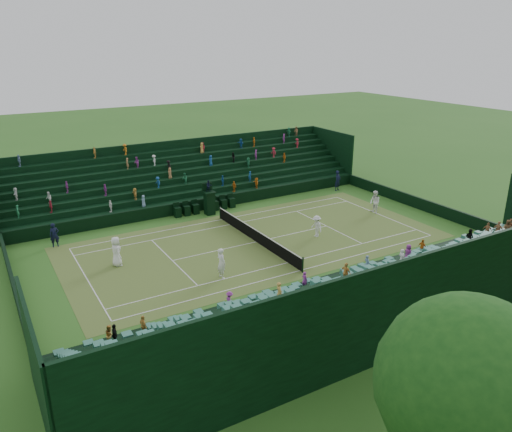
% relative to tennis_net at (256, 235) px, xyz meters
% --- Properties ---
extents(ground, '(160.00, 160.00, 0.00)m').
position_rel_tennis_net_xyz_m(ground, '(0.00, 0.00, -0.53)').
color(ground, '#316820').
rests_on(ground, ground).
extents(court_surface, '(12.97, 26.77, 0.01)m').
position_rel_tennis_net_xyz_m(court_surface, '(0.00, 0.00, -0.52)').
color(court_surface, '#3C7627').
rests_on(court_surface, ground).
extents(perimeter_wall_north, '(17.17, 0.20, 1.00)m').
position_rel_tennis_net_xyz_m(perimeter_wall_north, '(0.00, 15.88, -0.03)').
color(perimeter_wall_north, black).
rests_on(perimeter_wall_north, ground).
extents(perimeter_wall_south, '(17.17, 0.20, 1.00)m').
position_rel_tennis_net_xyz_m(perimeter_wall_south, '(0.00, -15.88, -0.03)').
color(perimeter_wall_south, black).
rests_on(perimeter_wall_south, ground).
extents(perimeter_wall_east, '(0.20, 31.77, 1.00)m').
position_rel_tennis_net_xyz_m(perimeter_wall_east, '(8.48, 0.00, -0.03)').
color(perimeter_wall_east, black).
rests_on(perimeter_wall_east, ground).
extents(perimeter_wall_west, '(0.20, 31.77, 1.00)m').
position_rel_tennis_net_xyz_m(perimeter_wall_west, '(-8.48, 0.00, -0.03)').
color(perimeter_wall_west, black).
rests_on(perimeter_wall_west, ground).
extents(north_grandstand, '(6.60, 32.00, 4.90)m').
position_rel_tennis_net_xyz_m(north_grandstand, '(12.66, 0.00, 1.02)').
color(north_grandstand, black).
rests_on(north_grandstand, ground).
extents(south_grandstand, '(6.60, 32.00, 4.90)m').
position_rel_tennis_net_xyz_m(south_grandstand, '(-12.66, 0.00, 1.02)').
color(south_grandstand, black).
rests_on(south_grandstand, ground).
extents(tennis_net, '(11.67, 0.10, 1.06)m').
position_rel_tennis_net_xyz_m(tennis_net, '(0.00, 0.00, 0.00)').
color(tennis_net, black).
rests_on(tennis_net, ground).
extents(umpire_chair, '(0.93, 0.93, 2.94)m').
position_rel_tennis_net_xyz_m(umpire_chair, '(-7.21, -0.28, 0.73)').
color(umpire_chair, black).
rests_on(umpire_chair, ground).
extents(courtside_chairs, '(0.55, 5.52, 1.19)m').
position_rel_tennis_net_xyz_m(courtside_chairs, '(-7.92, -0.35, -0.08)').
color(courtside_chairs, black).
rests_on(courtside_chairs, ground).
extents(player_near_west, '(1.00, 0.69, 1.98)m').
position_rel_tennis_net_xyz_m(player_near_west, '(-1.12, -9.72, 0.46)').
color(player_near_west, white).
rests_on(player_near_west, ground).
extents(player_near_east, '(0.77, 0.55, 1.95)m').
position_rel_tennis_net_xyz_m(player_near_east, '(3.84, -4.69, 0.45)').
color(player_near_east, white).
rests_on(player_near_east, ground).
extents(player_far_west, '(1.00, 0.82, 1.92)m').
position_rel_tennis_net_xyz_m(player_far_west, '(-0.50, 11.81, 0.43)').
color(player_far_west, white).
rests_on(player_far_west, ground).
extents(player_far_east, '(1.09, 0.68, 1.63)m').
position_rel_tennis_net_xyz_m(player_far_east, '(1.32, 4.40, 0.29)').
color(player_far_east, white).
rests_on(player_far_east, ground).
extents(line_judge_north, '(0.67, 0.83, 1.97)m').
position_rel_tennis_net_xyz_m(line_judge_north, '(-7.28, 13.34, 0.46)').
color(line_judge_north, black).
rests_on(line_judge_north, ground).
extents(line_judge_south, '(0.44, 0.65, 1.73)m').
position_rel_tennis_net_xyz_m(line_judge_south, '(-6.43, -12.61, 0.34)').
color(line_judge_south, black).
rests_on(line_judge_south, ground).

